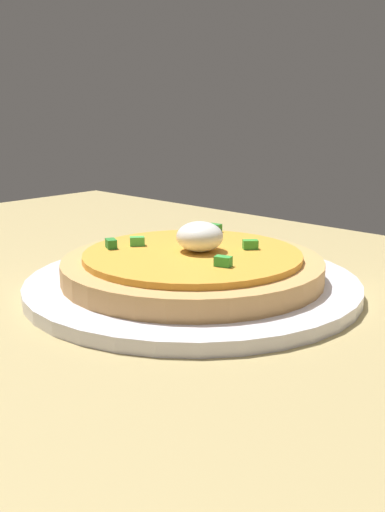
# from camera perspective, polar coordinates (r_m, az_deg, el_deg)

# --- Properties ---
(dining_table) EXTENTS (1.15, 0.72, 0.03)m
(dining_table) POSITION_cam_1_polar(r_m,az_deg,el_deg) (0.48, -0.59, -6.54)
(dining_table) COLOR tan
(dining_table) RESTS_ON ground
(plate) EXTENTS (0.28, 0.28, 0.01)m
(plate) POSITION_cam_1_polar(r_m,az_deg,el_deg) (0.52, -0.00, -2.73)
(plate) COLOR white
(plate) RESTS_ON dining_table
(pizza) EXTENTS (0.22, 0.22, 0.05)m
(pizza) POSITION_cam_1_polar(r_m,az_deg,el_deg) (0.52, 0.02, -0.85)
(pizza) COLOR tan
(pizza) RESTS_ON plate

